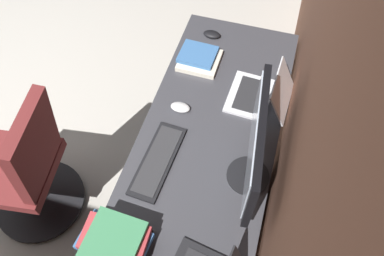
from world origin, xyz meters
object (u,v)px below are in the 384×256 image
(drawer_pedestal, at_px, (203,195))
(monitor_primary, at_px, (255,147))
(laptop_leftmost, at_px, (262,94))
(book_stack_far, at_px, (115,240))
(keyboard_main, at_px, (158,160))
(mouse_main, at_px, (212,34))
(office_chair, at_px, (29,172))
(mouse_spare, at_px, (180,107))
(book_stack_near, at_px, (199,58))

(drawer_pedestal, distance_m, monitor_primary, 0.68)
(laptop_leftmost, distance_m, book_stack_far, 1.03)
(keyboard_main, relative_size, mouse_main, 4.11)
(book_stack_far, height_order, office_chair, office_chair)
(monitor_primary, distance_m, book_stack_far, 0.69)
(laptop_leftmost, height_order, mouse_spare, laptop_leftmost)
(laptop_leftmost, bearing_deg, office_chair, -60.61)
(keyboard_main, xyz_separation_m, office_chair, (0.13, -0.73, -0.28))
(office_chair, bearing_deg, drawer_pedestal, 101.10)
(monitor_primary, height_order, mouse_spare, monitor_primary)
(mouse_main, bearing_deg, drawer_pedestal, 12.81)
(drawer_pedestal, relative_size, book_stack_near, 2.99)
(laptop_leftmost, distance_m, office_chair, 1.35)
(laptop_leftmost, xyz_separation_m, office_chair, (0.64, -1.14, -0.32))
(drawer_pedestal, bearing_deg, mouse_main, -167.19)
(monitor_primary, height_order, keyboard_main, monitor_primary)
(drawer_pedestal, xyz_separation_m, book_stack_far, (0.48, -0.25, 0.44))
(mouse_main, bearing_deg, office_chair, -36.33)
(laptop_leftmost, distance_m, keyboard_main, 0.66)
(keyboard_main, distance_m, mouse_main, 0.91)
(book_stack_near, bearing_deg, drawer_pedestal, 18.67)
(book_stack_far, xyz_separation_m, office_chair, (-0.30, -0.70, -0.33))
(mouse_spare, height_order, office_chair, office_chair)
(mouse_spare, distance_m, office_chair, 0.92)
(book_stack_near, xyz_separation_m, book_stack_far, (1.11, -0.04, 0.04))
(laptop_leftmost, relative_size, keyboard_main, 0.78)
(laptop_leftmost, bearing_deg, book_stack_far, -24.91)
(mouse_spare, bearing_deg, book_stack_far, -3.09)
(monitor_primary, xyz_separation_m, mouse_main, (-0.86, -0.40, -0.25))
(mouse_spare, height_order, book_stack_near, book_stack_near)
(book_stack_near, bearing_deg, keyboard_main, -0.70)
(mouse_spare, bearing_deg, drawer_pedestal, 38.01)
(mouse_main, bearing_deg, keyboard_main, -1.77)
(laptop_leftmost, height_order, keyboard_main, laptop_leftmost)
(laptop_leftmost, xyz_separation_m, book_stack_far, (0.94, -0.44, 0.01))
(office_chair, bearing_deg, monitor_primary, 98.47)
(keyboard_main, relative_size, mouse_spare, 4.11)
(drawer_pedestal, relative_size, book_stack_far, 2.32)
(office_chair, bearing_deg, book_stack_far, 67.04)
(drawer_pedestal, xyz_separation_m, monitor_primary, (0.01, 0.21, 0.65))
(book_stack_near, distance_m, office_chair, 1.14)
(monitor_primary, bearing_deg, office_chair, -81.53)
(monitor_primary, xyz_separation_m, keyboard_main, (0.05, -0.43, -0.25))
(mouse_main, distance_m, office_chair, 1.32)
(book_stack_near, height_order, book_stack_far, book_stack_far)
(book_stack_far, bearing_deg, monitor_primary, 135.75)
(keyboard_main, distance_m, office_chair, 0.80)
(monitor_primary, distance_m, mouse_spare, 0.56)
(monitor_primary, relative_size, keyboard_main, 1.35)
(mouse_main, distance_m, mouse_spare, 0.58)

